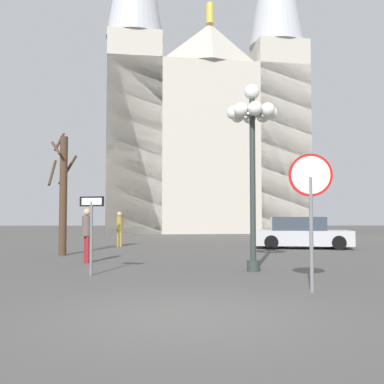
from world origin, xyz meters
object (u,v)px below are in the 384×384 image
at_px(one_way_arrow_sign, 91,223).
at_px(bare_tree, 63,192).
at_px(cathedral, 202,123).
at_px(parked_car_near_silver, 301,234).
at_px(pedestrian_standing, 119,225).
at_px(street_lamp, 252,130).
at_px(pedestrian_walking, 87,230).
at_px(stop_sign, 311,193).

xyz_separation_m(one_way_arrow_sign, bare_tree, (-2.33, 5.73, 1.12)).
distance_m(cathedral, bare_tree, 26.44).
distance_m(bare_tree, parked_car_near_silver, 10.96).
distance_m(cathedral, pedestrian_standing, 22.37).
xyz_separation_m(street_lamp, bare_tree, (-6.65, 4.93, -1.49)).
height_order(street_lamp, pedestrian_standing, street_lamp).
bearing_deg(parked_car_near_silver, street_lamp, -113.29).
xyz_separation_m(street_lamp, pedestrian_walking, (-5.08, 2.15, -2.87)).
height_order(one_way_arrow_sign, parked_car_near_silver, one_way_arrow_sign).
bearing_deg(stop_sign, pedestrian_standing, 113.99).
relative_size(cathedral, one_way_arrow_sign, 16.37).
distance_m(one_way_arrow_sign, parked_car_near_silver, 12.13).
relative_size(cathedral, pedestrian_standing, 19.32).
distance_m(one_way_arrow_sign, bare_tree, 6.29).
xyz_separation_m(stop_sign, parked_car_near_silver, (2.96, 11.73, -1.31)).
bearing_deg(pedestrian_standing, one_way_arrow_sign, -85.59).
relative_size(cathedral, parked_car_near_silver, 7.24).
height_order(cathedral, street_lamp, cathedral).
bearing_deg(parked_car_near_silver, pedestrian_walking, -144.42).
distance_m(stop_sign, pedestrian_standing, 14.22).
bearing_deg(cathedral, bare_tree, -104.95).
relative_size(one_way_arrow_sign, parked_car_near_silver, 0.44).
bearing_deg(cathedral, one_way_arrow_sign, -97.89).
height_order(cathedral, parked_car_near_silver, cathedral).
bearing_deg(pedestrian_walking, stop_sign, -43.90).
bearing_deg(cathedral, street_lamp, -89.71).
height_order(stop_sign, pedestrian_walking, stop_sign).
xyz_separation_m(bare_tree, parked_car_near_silver, (10.25, 3.43, -1.77)).
bearing_deg(street_lamp, cathedral, 90.29).
bearing_deg(cathedral, parked_car_near_silver, -79.83).
bearing_deg(cathedral, stop_sign, -88.60).
bearing_deg(pedestrian_standing, cathedral, 75.83).
height_order(cathedral, pedestrian_standing, cathedral).
xyz_separation_m(cathedral, pedestrian_walking, (-4.93, -27.13, -9.36)).
relative_size(cathedral, bare_tree, 6.88).
relative_size(one_way_arrow_sign, pedestrian_standing, 1.18).
height_order(bare_tree, pedestrian_standing, bare_tree).
bearing_deg(bare_tree, pedestrian_walking, -60.58).
distance_m(cathedral, street_lamp, 29.99).
bearing_deg(parked_car_near_silver, bare_tree, -161.49).
relative_size(parked_car_near_silver, pedestrian_standing, 2.67).
height_order(bare_tree, parked_car_near_silver, bare_tree).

